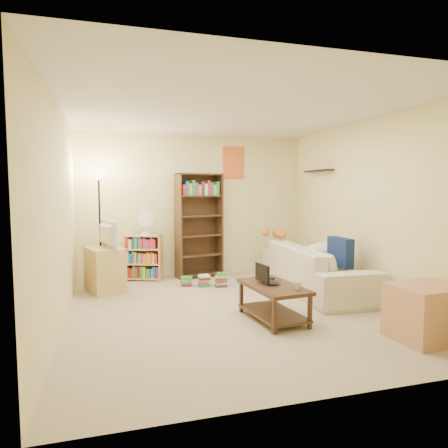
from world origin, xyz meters
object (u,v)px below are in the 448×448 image
Objects in this scene: tv_stand at (105,270)px; tall_bookshelf at (199,223)px; short_bookshelf at (144,257)px; television at (104,235)px; side_table at (300,263)px; laptop at (272,281)px; coffee_table at (273,297)px; mug at (298,286)px; tabby_cat at (277,233)px; floor_lamp at (99,196)px; end_cabinet at (427,312)px; desk_fan at (146,221)px; sofa at (316,268)px.

tv_stand is 1.82m from tall_bookshelf.
tall_bookshelf is 2.34× the size of short_bookshelf.
side_table is at bearing -108.34° from television.
coffee_table is at bearing 154.88° from laptop.
mug is 0.16× the size of television.
tabby_cat is 2.99m from floor_lamp.
tabby_cat is at bearing -16.76° from tv_stand.
end_cabinet is (3.27, -3.17, -1.16)m from floor_lamp.
tabby_cat is 1.36m from tall_bookshelf.
mug is 3.16m from desk_fan.
floor_lamp is (-0.06, 0.27, 0.58)m from television.
floor_lamp is at bearing 135.90° from end_cabinet.
tabby_cat is at bearing 59.38° from coffee_table.
mug is 0.14× the size of short_bookshelf.
coffee_table is 2.78m from television.
tv_stand is 0.37× the size of tall_bookshelf.
side_table is at bearing -18.34° from tv_stand.
tall_bookshelf reaches higher than desk_fan.
tv_stand is (-2.10, 2.18, -0.13)m from mug.
desk_fan is at bearing 23.58° from floor_lamp.
mug is at bearing -62.58° from desk_fan.
mug is (-1.00, -1.40, 0.12)m from sofa.
tv_stand is at bearing -138.69° from desk_fan.
floor_lamp is (-1.66, -0.36, 0.48)m from tall_bookshelf.
coffee_table is at bearing 142.39° from end_cabinet.
end_cabinet reaches higher than coffee_table.
short_bookshelf is (-2.48, 1.41, 0.04)m from sofa.
laptop is 0.21× the size of tall_bookshelf.
floor_lamp is 2.66× the size of end_cabinet.
floor_lamp is at bearing -6.58° from television.
tall_bookshelf is (-0.33, 2.54, 0.69)m from coffee_table.
tall_bookshelf is 3.54× the size of side_table.
desk_fan reaches higher than tv_stand.
coffee_table is at bearing -47.66° from floor_lamp.
mug is 0.06× the size of tall_bookshelf.
desk_fan is 0.91m from floor_lamp.
floor_lamp is at bearing 126.05° from coffee_table.
laptop is at bearing -61.57° from desk_fan.
mug is 3.05m from television.
tabby_cat is at bearing -2.42° from floor_lamp.
laptop is 2.69m from television.
floor_lamp reaches higher than television.
end_cabinet is (1.10, -0.72, -0.18)m from mug.
floor_lamp reaches higher than end_cabinet.
tabby_cat reaches higher than tv_stand.
coffee_table is at bearing -44.34° from short_bookshelf.
end_cabinet is at bearing -173.95° from sofa.
mug is at bearing -168.62° from laptop.
side_table is (2.61, -0.51, -0.75)m from desk_fan.
tv_stand is (-1.96, 1.79, -0.10)m from laptop.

